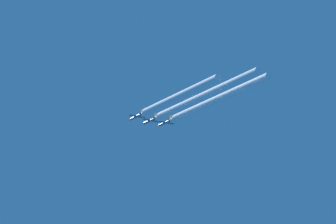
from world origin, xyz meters
TOP-DOWN VIEW (x-y plane):
  - jet_far_left at (-8.24, 0.22)m, footprint 9.04×13.17m
  - jet_inner_left at (-0.01, 0.67)m, footprint 9.04×13.17m
  - jet_center at (8.44, -0.10)m, footprint 9.04×13.17m
  - smoke_trail_far_left at (-8.24, -37.20)m, footprint 3.63×62.86m
  - smoke_trail_inner_left at (-0.01, -46.13)m, footprint 3.63×81.66m
  - smoke_trail_center at (8.44, -44.75)m, footprint 3.63×77.33m

SIDE VIEW (x-z plane):
  - smoke_trail_inner_left at x=-0.01m, z-range 164.30..167.93m
  - jet_inner_left at x=-0.01m, z-range 164.56..167.73m
  - smoke_trail_center at x=8.44m, z-range 164.45..168.08m
  - jet_center at x=8.44m, z-range 164.72..167.88m
  - smoke_trail_far_left at x=-8.24m, z-range 164.90..168.54m
  - jet_far_left at x=-8.24m, z-range 165.17..168.33m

